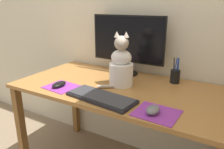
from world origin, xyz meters
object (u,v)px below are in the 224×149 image
computer_mouse_left (59,84)px  cat (121,66)px  computer_mouse_right (153,110)px  pen_cup (175,76)px  monitor (127,42)px  keyboard (101,97)px

computer_mouse_left → cat: bearing=35.0°
computer_mouse_left → computer_mouse_right: computer_mouse_right is taller
computer_mouse_left → computer_mouse_right: (0.66, -0.05, 0.00)m
computer_mouse_right → pen_cup: bearing=92.5°
computer_mouse_left → pen_cup: pen_cup is taller
monitor → computer_mouse_right: (0.40, -0.52, -0.23)m
keyboard → computer_mouse_left: size_ratio=3.77×
keyboard → computer_mouse_right: computer_mouse_right is taller
monitor → pen_cup: monitor is taller
computer_mouse_right → cat: (-0.32, 0.28, 0.11)m
monitor → computer_mouse_right: 0.69m
monitor → computer_mouse_left: size_ratio=5.05×
keyboard → pen_cup: pen_cup is taller
computer_mouse_left → computer_mouse_right: bearing=-3.9°
monitor → computer_mouse_left: (-0.26, -0.48, -0.23)m
computer_mouse_left → computer_mouse_right: 0.66m
pen_cup → monitor: bearing=177.9°
computer_mouse_left → computer_mouse_right: size_ratio=1.18×
computer_mouse_right → pen_cup: pen_cup is taller
keyboard → monitor: bearing=105.7°
computer_mouse_right → cat: bearing=138.9°
monitor → cat: monitor is taller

